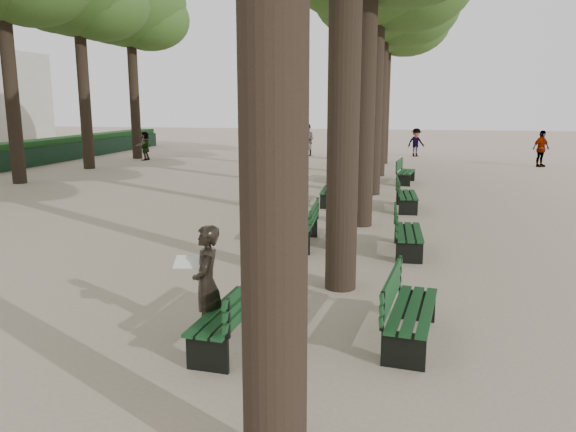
# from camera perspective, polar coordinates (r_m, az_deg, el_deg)

# --- Properties ---
(ground) EXTENTS (120.00, 120.00, 0.00)m
(ground) POSITION_cam_1_polar(r_m,az_deg,el_deg) (7.20, -9.73, -13.98)
(ground) COLOR tan
(ground) RESTS_ON ground
(tree_central_5) EXTENTS (6.00, 6.00, 9.95)m
(tree_central_5) POSITION_cam_1_polar(r_m,az_deg,el_deg) (29.41, 10.09, 20.27)
(tree_central_5) COLOR #33261C
(tree_central_5) RESTS_ON ground
(tree_far_5) EXTENTS (6.00, 6.00, 10.45)m
(tree_far_5) POSITION_cam_1_polar(r_m,az_deg,el_deg) (32.82, -15.81, 19.97)
(tree_far_5) COLOR #33261C
(tree_far_5) RESTS_ON ground
(bench_left_0) EXTENTS (0.70, 1.84, 0.92)m
(bench_left_0) POSITION_cam_1_polar(r_m,az_deg,el_deg) (7.39, -5.75, -10.87)
(bench_left_0) COLOR black
(bench_left_0) RESTS_ON ground
(bench_left_1) EXTENTS (0.66, 1.83, 0.92)m
(bench_left_1) POSITION_cam_1_polar(r_m,az_deg,el_deg) (12.24, 1.42, -1.75)
(bench_left_1) COLOR black
(bench_left_1) RESTS_ON ground
(bench_left_2) EXTENTS (0.65, 1.82, 0.92)m
(bench_left_2) POSITION_cam_1_polar(r_m,az_deg,el_deg) (17.21, 4.39, 2.09)
(bench_left_2) COLOR black
(bench_left_2) RESTS_ON ground
(bench_left_3) EXTENTS (0.66, 1.83, 0.92)m
(bench_left_3) POSITION_cam_1_polar(r_m,az_deg,el_deg) (22.06, 5.97, 4.13)
(bench_left_3) COLOR black
(bench_left_3) RESTS_ON ground
(bench_right_0) EXTENTS (0.78, 1.85, 0.92)m
(bench_right_0) POSITION_cam_1_polar(r_m,az_deg,el_deg) (7.57, 12.39, -10.52)
(bench_right_0) COLOR black
(bench_right_0) RESTS_ON ground
(bench_right_1) EXTENTS (0.62, 1.82, 0.92)m
(bench_right_1) POSITION_cam_1_polar(r_m,az_deg,el_deg) (11.87, 12.10, -2.43)
(bench_right_1) COLOR black
(bench_right_1) RESTS_ON ground
(bench_right_2) EXTENTS (0.67, 1.83, 0.92)m
(bench_right_2) POSITION_cam_1_polar(r_m,az_deg,el_deg) (16.62, 11.96, 1.53)
(bench_right_2) COLOR black
(bench_right_2) RESTS_ON ground
(bench_right_3) EXTENTS (0.79, 1.86, 0.92)m
(bench_right_3) POSITION_cam_1_polar(r_m,az_deg,el_deg) (22.09, 11.88, 3.96)
(bench_right_3) COLOR black
(bench_right_3) RESTS_ON ground
(man_with_map) EXTENTS (0.66, 0.68, 1.54)m
(man_with_map) POSITION_cam_1_polar(r_m,az_deg,el_deg) (7.37, -8.25, -6.83)
(man_with_map) COLOR black
(man_with_map) RESTS_ON ground
(pedestrian_a) EXTENTS (0.95, 0.80, 1.85)m
(pedestrian_a) POSITION_cam_1_polar(r_m,az_deg,el_deg) (33.00, 2.00, 7.75)
(pedestrian_a) COLOR #262628
(pedestrian_a) RESTS_ON ground
(pedestrian_b) EXTENTS (1.07, 0.76, 1.61)m
(pedestrian_b) POSITION_cam_1_polar(r_m,az_deg,el_deg) (33.32, 12.88, 7.30)
(pedestrian_b) COLOR #262628
(pedestrian_b) RESTS_ON ground
(pedestrian_c) EXTENTS (1.03, 0.90, 1.76)m
(pedestrian_c) POSITION_cam_1_polar(r_m,az_deg,el_deg) (29.82, 24.31, 6.26)
(pedestrian_c) COLOR #262628
(pedestrian_c) RESTS_ON ground
(pedestrian_e) EXTENTS (0.32, 1.42, 1.53)m
(pedestrian_e) POSITION_cam_1_polar(r_m,az_deg,el_deg) (31.36, -14.32, 6.92)
(pedestrian_e) COLOR #262628
(pedestrian_e) RESTS_ON ground
(pedestrian_d) EXTENTS (0.86, 0.49, 1.65)m
(pedestrian_d) POSITION_cam_1_polar(r_m,az_deg,el_deg) (30.96, 6.23, 7.25)
(pedestrian_d) COLOR #262628
(pedestrian_d) RESTS_ON ground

